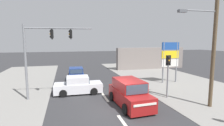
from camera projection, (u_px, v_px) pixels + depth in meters
name	position (u px, v px, depth m)	size (l,w,h in m)	color
ground_plane	(115.00, 111.00, 11.86)	(140.00, 140.00, 0.00)	#303033
lane_dash_near	(124.00, 124.00, 9.95)	(0.20, 2.40, 0.01)	silver
lane_dash_mid	(105.00, 97.00, 14.74)	(0.20, 2.40, 0.01)	silver
lane_dash_far	(95.00, 83.00, 19.52)	(0.20, 2.40, 0.01)	silver
kerb_right_verge	(202.00, 92.00, 16.11)	(10.00, 44.00, 0.02)	gray
utility_pole_foreground_right	(213.00, 37.00, 11.95)	(3.78, 0.39, 9.28)	brown
traffic_signal_mast	(42.00, 48.00, 13.75)	(5.26, 0.75, 6.00)	slate
pedestal_signal_right_kerb	(168.00, 69.00, 14.28)	(0.44, 0.29, 3.56)	slate
shopping_plaza_sign	(170.00, 56.00, 19.62)	(2.10, 0.16, 4.60)	slate
shopfront_wall_far	(151.00, 58.00, 29.82)	(12.00, 1.00, 3.60)	gray
suv_kerbside_parked	(130.00, 94.00, 12.77)	(2.24, 4.62, 1.90)	maroon
sedan_oncoming_mid	(76.00, 75.00, 20.93)	(1.99, 4.28, 1.56)	navy
sedan_oncoming_near	(78.00, 86.00, 15.73)	(4.28, 1.98, 1.56)	silver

